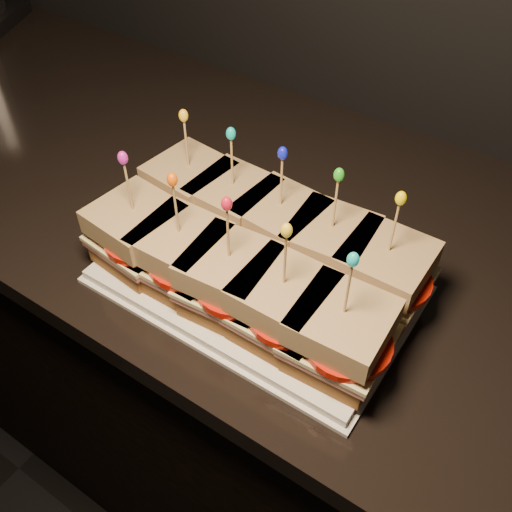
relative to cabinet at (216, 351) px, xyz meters
The scene contains 74 objects.
cabinet is the anchor object (origin of this frame).
granite_slab 0.45m from the cabinet, 90.00° to the right, with size 2.43×0.65×0.03m, color black.
platter 0.54m from the cabinet, 35.51° to the right, with size 0.38×0.24×0.02m, color white.
platter_rim 0.53m from the cabinet, 35.51° to the right, with size 0.39×0.25×0.01m, color white.
sandwich_0_bread_bot 0.51m from the cabinet, 57.28° to the right, with size 0.10×0.10×0.03m, color #593317.
sandwich_0_ham 0.53m from the cabinet, 57.28° to the right, with size 0.10×0.10×0.01m, color #C5615A.
sandwich_0_cheese 0.53m from the cabinet, 57.28° to the right, with size 0.11×0.10×0.01m, color beige.
sandwich_0_tomato 0.54m from the cabinet, 54.00° to the right, with size 0.10×0.10×0.01m, color red.
sandwich_0_bread_top 0.56m from the cabinet, 57.28° to the right, with size 0.10×0.10×0.03m, color brown.
sandwich_0_pick 0.61m from the cabinet, 57.28° to the right, with size 0.00×0.00×0.09m, color tan.
sandwich_0_frill 0.65m from the cabinet, 57.28° to the right, with size 0.01×0.01×0.02m, color yellow.
sandwich_1_bread_bot 0.52m from the cabinet, 34.79° to the right, with size 0.10×0.10×0.03m, color #593317.
sandwich_1_ham 0.54m from the cabinet, 34.79° to the right, with size 0.10×0.10×0.01m, color #C5615A.
sandwich_1_cheese 0.55m from the cabinet, 34.79° to the right, with size 0.11×0.10×0.01m, color beige.
sandwich_1_tomato 0.56m from the cabinet, 34.15° to the right, with size 0.10×0.10×0.01m, color red.
sandwich_1_bread_top 0.57m from the cabinet, 34.79° to the right, with size 0.10×0.10×0.03m, color brown.
sandwich_1_pick 0.62m from the cabinet, 34.79° to the right, with size 0.00×0.00×0.09m, color tan.
sandwich_1_frill 0.66m from the cabinet, 34.79° to the right, with size 0.01×0.01×0.02m, color #08BAAD.
sandwich_2_bread_bot 0.55m from the cabinet, 24.09° to the right, with size 0.10×0.10×0.03m, color #593317.
sandwich_2_ham 0.56m from the cabinet, 24.09° to the right, with size 0.10×0.10×0.01m, color #C5615A.
sandwich_2_cheese 0.57m from the cabinet, 24.09° to the right, with size 0.11×0.10×0.01m, color beige.
sandwich_2_tomato 0.58m from the cabinet, 24.23° to the right, with size 0.10×0.10×0.01m, color red.
sandwich_2_bread_top 0.59m from the cabinet, 24.09° to the right, with size 0.10×0.10×0.03m, color brown.
sandwich_2_pick 0.64m from the cabinet, 24.09° to the right, with size 0.00×0.00×0.09m, color tan.
sandwich_2_frill 0.68m from the cabinet, 24.09° to the right, with size 0.01×0.01×0.02m, color #1119CE.
sandwich_3_bread_bot 0.58m from the cabinet, 18.24° to the right, with size 0.10×0.10×0.03m, color #593317.
sandwich_3_ham 0.59m from the cabinet, 18.24° to the right, with size 0.10×0.10×0.01m, color #C5615A.
sandwich_3_cheese 0.60m from the cabinet, 18.24° to the right, with size 0.11×0.10×0.01m, color beige.
sandwich_3_tomato 0.61m from the cabinet, 18.61° to the right, with size 0.10×0.10×0.01m, color red.
sandwich_3_bread_top 0.62m from the cabinet, 18.24° to the right, with size 0.10×0.10×0.03m, color brown.
sandwich_3_pick 0.66m from the cabinet, 18.24° to the right, with size 0.00×0.00×0.09m, color tan.
sandwich_3_frill 0.71m from the cabinet, 18.24° to the right, with size 0.01×0.01×0.02m, color green.
sandwich_4_bread_bot 0.61m from the cabinet, 14.63° to the right, with size 0.10×0.10×0.03m, color #593317.
sandwich_4_ham 0.63m from the cabinet, 14.63° to the right, with size 0.10×0.10×0.01m, color #C5615A.
sandwich_4_cheese 0.63m from the cabinet, 14.63° to the right, with size 0.11×0.10×0.01m, color beige.
sandwich_4_tomato 0.65m from the cabinet, 15.06° to the right, with size 0.10×0.10×0.01m, color red.
sandwich_4_bread_top 0.66m from the cabinet, 14.63° to the right, with size 0.10×0.10×0.03m, color brown.
sandwich_4_pick 0.70m from the cabinet, 14.63° to the right, with size 0.00×0.00×0.09m, color tan.
sandwich_4_frill 0.74m from the cabinet, 14.63° to the right, with size 0.01×0.01×0.02m, color #F7DB01.
sandwich_5_bread_bot 0.54m from the cabinet, 73.66° to the right, with size 0.10×0.10×0.03m, color #593317.
sandwich_5_ham 0.56m from the cabinet, 73.66° to the right, with size 0.10×0.10×0.01m, color #C5615A.
sandwich_5_cheese 0.56m from the cabinet, 73.66° to the right, with size 0.11×0.10×0.01m, color beige.
sandwich_5_tomato 0.57m from the cabinet, 71.06° to the right, with size 0.10×0.10×0.01m, color red.
sandwich_5_bread_top 0.59m from the cabinet, 73.66° to the right, with size 0.10×0.10×0.03m, color brown.
sandwich_5_pick 0.63m from the cabinet, 73.66° to the right, with size 0.00×0.00×0.09m, color tan.
sandwich_5_frill 0.68m from the cabinet, 73.66° to the right, with size 0.01×0.01×0.02m, color #C11C9D.
sandwich_6_bread_bot 0.55m from the cabinet, 56.70° to the right, with size 0.10×0.10×0.03m, color #593317.
sandwich_6_ham 0.57m from the cabinet, 56.70° to the right, with size 0.10×0.10×0.01m, color #C5615A.
sandwich_6_cheese 0.57m from the cabinet, 56.70° to the right, with size 0.11×0.10×0.01m, color beige.
sandwich_6_tomato 0.59m from the cabinet, 55.16° to the right, with size 0.10×0.10×0.01m, color red.
sandwich_6_bread_top 0.60m from the cabinet, 56.70° to the right, with size 0.10×0.10×0.03m, color brown.
sandwich_6_pick 0.64m from the cabinet, 56.70° to the right, with size 0.00×0.00×0.09m, color tan.
sandwich_6_frill 0.69m from the cabinet, 56.70° to the right, with size 0.01×0.01×0.02m, color #F85A06.
sandwich_7_bread_bot 0.57m from the cabinet, 44.42° to the right, with size 0.10×0.10×0.03m, color #593317.
sandwich_7_ham 0.59m from the cabinet, 44.42° to the right, with size 0.10×0.10×0.01m, color #C5615A.
sandwich_7_cheese 0.60m from the cabinet, 44.42° to the right, with size 0.11×0.10×0.01m, color beige.
sandwich_7_tomato 0.61m from the cabinet, 43.63° to the right, with size 0.10×0.10×0.01m, color red.
sandwich_7_bread_top 0.62m from the cabinet, 44.42° to the right, with size 0.10×0.10×0.03m, color brown.
sandwich_7_pick 0.66m from the cabinet, 44.42° to the right, with size 0.00×0.00×0.09m, color tan.
sandwich_7_frill 0.70m from the cabinet, 44.42° to the right, with size 0.01×0.01×0.02m, color red.
sandwich_8_bread_bot 0.60m from the cabinet, 35.85° to the right, with size 0.10×0.10×0.03m, color #593317.
sandwich_8_ham 0.62m from the cabinet, 35.85° to the right, with size 0.10×0.10×0.01m, color #C5615A.
sandwich_8_cheese 0.62m from the cabinet, 35.85° to the right, with size 0.11×0.10×0.01m, color beige.
sandwich_8_tomato 0.64m from the cabinet, 35.49° to the right, with size 0.10×0.10×0.01m, color red.
sandwich_8_bread_top 0.65m from the cabinet, 35.85° to the right, with size 0.10×0.10×0.03m, color brown.
sandwich_8_pick 0.69m from the cabinet, 35.85° to the right, with size 0.00×0.00×0.09m, color tan.
sandwich_8_frill 0.73m from the cabinet, 35.85° to the right, with size 0.01×0.01×0.02m, color yellow.
sandwich_9_bread_bot 0.64m from the cabinet, 29.77° to the right, with size 0.10×0.10×0.03m, color #593317.
sandwich_9_ham 0.65m from the cabinet, 29.77° to the right, with size 0.10×0.10×0.01m, color #C5615A.
sandwich_9_cheese 0.66m from the cabinet, 29.77° to the right, with size 0.11×0.10×0.01m, color beige.
sandwich_9_tomato 0.67m from the cabinet, 29.67° to the right, with size 0.10×0.10×0.01m, color red.
sandwich_9_bread_top 0.68m from the cabinet, 29.77° to the right, with size 0.10×0.10×0.03m, color brown.
sandwich_9_pick 0.72m from the cabinet, 29.77° to the right, with size 0.00×0.00×0.09m, color tan.
sandwich_9_frill 0.76m from the cabinet, 29.77° to the right, with size 0.01×0.01×0.02m, color #14C0B4.
Camera 1 is at (0.44, 1.13, 1.45)m, focal length 40.00 mm.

